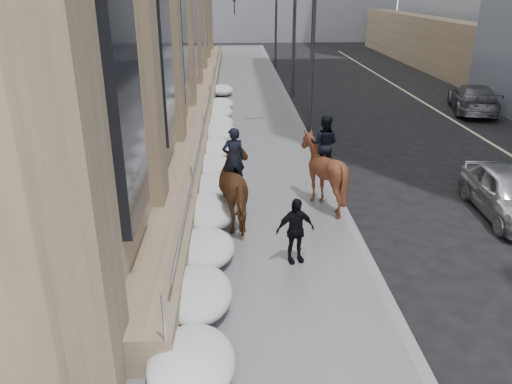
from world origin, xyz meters
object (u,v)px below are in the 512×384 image
mounted_horse_left (240,186)px  car_silver (508,193)px  pedestrian (295,230)px  car_grey (473,98)px  mounted_horse_right (323,168)px

mounted_horse_left → car_silver: bearing=168.1°
car_silver → pedestrian: bearing=-154.6°
car_grey → pedestrian: bearing=69.2°
mounted_horse_right → pedestrian: 3.61m
car_silver → mounted_horse_left: bearing=-173.6°
car_silver → mounted_horse_right: bearing=175.5°
pedestrian → car_silver: (6.56, 2.60, -0.23)m
mounted_horse_left → pedestrian: (1.27, -2.24, -0.27)m
car_grey → car_silver: bearing=85.0°
pedestrian → car_grey: (11.41, 15.52, -0.19)m
mounted_horse_left → car_grey: size_ratio=0.52×
mounted_horse_right → car_silver: (5.35, -0.78, -0.57)m
mounted_horse_right → mounted_horse_left: bearing=43.8°
mounted_horse_left → mounted_horse_right: size_ratio=0.99×
mounted_horse_right → car_grey: size_ratio=0.52×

